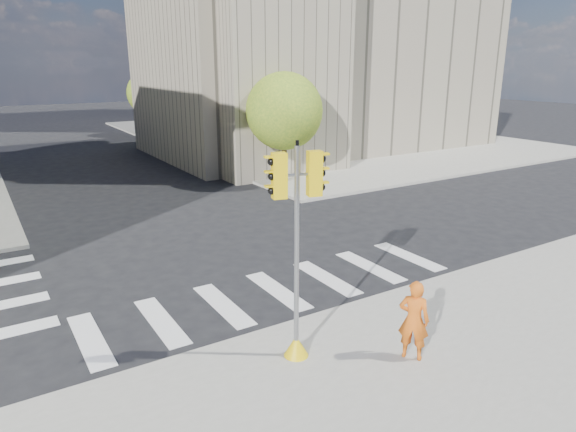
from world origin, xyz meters
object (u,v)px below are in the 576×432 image
(lamp_far, at_px, (176,88))
(traffic_signal, at_px, (297,270))
(photographer, at_px, (414,320))
(lamp_near, at_px, (257,97))

(lamp_far, bearing_deg, traffic_signal, -106.13)
(photographer, bearing_deg, traffic_signal, 19.90)
(traffic_signal, relative_size, photographer, 2.63)
(lamp_far, bearing_deg, lamp_near, -90.00)
(lamp_far, distance_m, traffic_signal, 34.92)
(traffic_signal, height_order, photographer, traffic_signal)
(lamp_near, height_order, photographer, lamp_near)
(lamp_far, height_order, photographer, lamp_far)
(traffic_signal, distance_m, photographer, 2.87)
(photographer, bearing_deg, lamp_far, -48.80)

